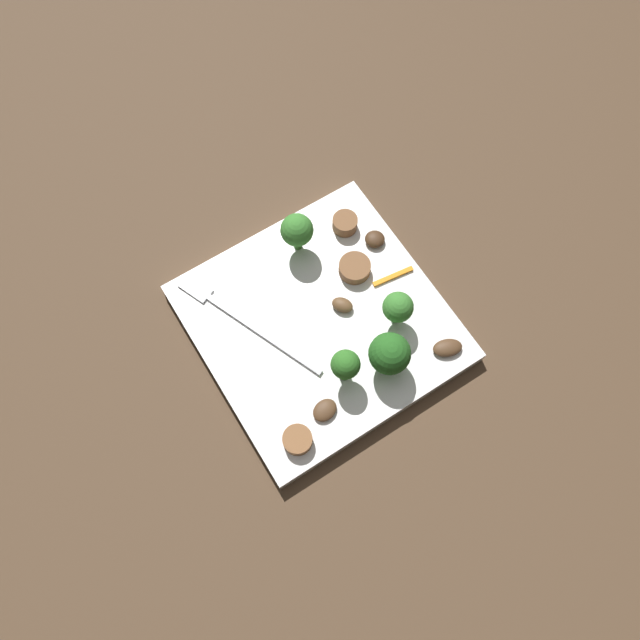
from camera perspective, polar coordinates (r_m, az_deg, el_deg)
ground_plane at (r=0.67m, az=-0.00°, el=-0.55°), size 1.40×1.40×0.00m
plate at (r=0.66m, az=-0.00°, el=-0.28°), size 0.25×0.25×0.02m
fork at (r=0.65m, az=-7.40°, el=0.21°), size 0.17×0.08×0.00m
broccoli_floret_0 at (r=0.61m, az=6.37°, el=-3.09°), size 0.04×0.04×0.05m
broccoli_floret_1 at (r=0.65m, az=-2.12°, el=8.16°), size 0.03×0.03×0.05m
broccoli_floret_2 at (r=0.62m, az=7.13°, el=1.13°), size 0.03×0.03×0.05m
broccoli_floret_3 at (r=0.60m, az=2.34°, el=-4.16°), size 0.03×0.03×0.05m
sausage_slice_0 at (r=0.67m, az=3.18°, el=4.76°), size 0.04×0.04×0.01m
sausage_slice_1 at (r=0.69m, az=2.29°, el=8.81°), size 0.04×0.04×0.02m
sausage_slice_2 at (r=0.61m, az=-2.07°, el=-10.88°), size 0.03×0.03×0.01m
mushroom_0 at (r=0.68m, az=5.03°, el=7.37°), size 0.03×0.03×0.01m
mushroom_1 at (r=0.65m, az=1.97°, el=1.51°), size 0.03×0.03×0.01m
mushroom_2 at (r=0.65m, az=11.57°, el=-2.51°), size 0.03×0.04×0.01m
mushroom_5 at (r=0.62m, az=0.44°, el=-8.24°), size 0.02×0.03×0.01m
pepper_strip_0 at (r=0.67m, az=6.71°, el=3.93°), size 0.01×0.05×0.00m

